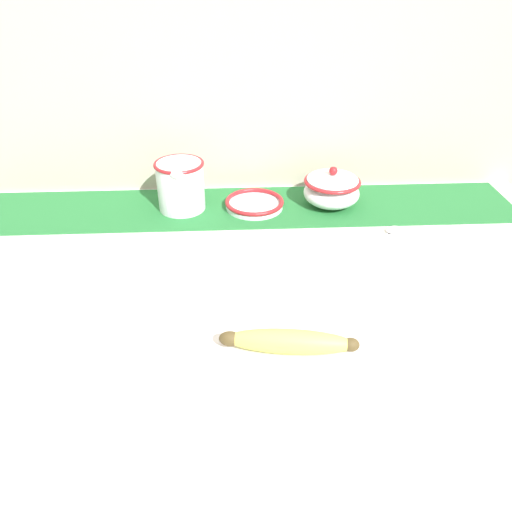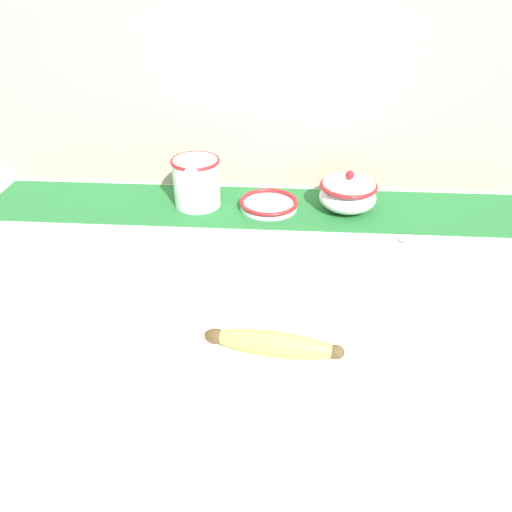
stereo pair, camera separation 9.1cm
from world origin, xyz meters
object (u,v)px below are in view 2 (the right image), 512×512
Objects in this scene: sugar_bowl at (348,193)px; spoon at (403,239)px; banana at (273,344)px; small_dish at (269,204)px; cream_pitcher at (197,181)px.

sugar_bowl is 0.18m from spoon.
banana is at bearing -158.34° from spoon.
sugar_bowl is at bearing 96.44° from spoon.
small_dish is at bearing -178.42° from sugar_bowl.
spoon is (0.29, -0.13, -0.01)m from small_dish.
banana is at bearing -86.52° from small_dish.
sugar_bowl is 0.61× the size of banana.
banana is 0.44m from spoon.
small_dish is (-0.18, -0.01, -0.03)m from sugar_bowl.
cream_pitcher is at bearing 112.05° from banana.
banana reaches higher than spoon.
cream_pitcher is 0.35m from sugar_bowl.
cream_pitcher reaches higher than banana.
banana reaches higher than small_dish.
small_dish is 0.64× the size of banana.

